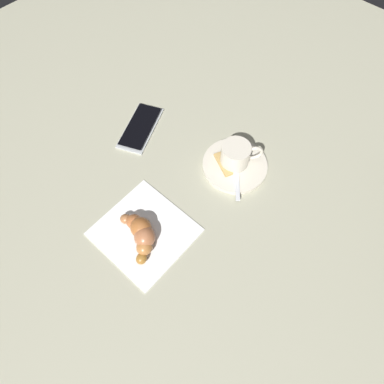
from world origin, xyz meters
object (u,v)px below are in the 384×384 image
at_px(espresso_cup, 237,155).
at_px(cell_phone, 140,127).
at_px(teaspoon, 237,168).
at_px(saucer, 235,165).
at_px(croissant, 141,233).
at_px(napkin, 144,232).
at_px(sugar_packet, 223,164).

height_order(espresso_cup, cell_phone, espresso_cup).
height_order(espresso_cup, teaspoon, espresso_cup).
relative_size(saucer, croissant, 1.29).
xyz_separation_m(espresso_cup, teaspoon, (-0.01, -0.01, -0.02)).
bearing_deg(croissant, napkin, 26.32).
bearing_deg(croissant, espresso_cup, -5.91).
height_order(saucer, espresso_cup, espresso_cup).
xyz_separation_m(saucer, cell_phone, (-0.07, 0.23, -0.00)).
xyz_separation_m(espresso_cup, napkin, (-0.25, 0.03, -0.03)).
height_order(teaspoon, napkin, teaspoon).
height_order(sugar_packet, croissant, croissant).
distance_m(saucer, teaspoon, 0.01).
bearing_deg(sugar_packet, espresso_cup, 84.11).
bearing_deg(teaspoon, sugar_packet, 115.16).
xyz_separation_m(sugar_packet, cell_phone, (-0.05, 0.22, -0.01)).
height_order(teaspoon, croissant, croissant).
relative_size(teaspoon, napkin, 0.57).
bearing_deg(sugar_packet, teaspoon, 50.63).
bearing_deg(cell_phone, croissant, -132.27).
height_order(espresso_cup, croissant, espresso_cup).
bearing_deg(espresso_cup, sugar_packet, 148.64).
relative_size(espresso_cup, sugar_packet, 1.27).
relative_size(napkin, croissant, 1.57).
relative_size(teaspoon, sugar_packet, 1.60).
relative_size(saucer, sugar_packet, 2.29).
height_order(sugar_packet, napkin, sugar_packet).
xyz_separation_m(espresso_cup, croissant, (-0.26, 0.03, -0.02)).
distance_m(teaspoon, napkin, 0.24).
height_order(croissant, cell_phone, croissant).
relative_size(espresso_cup, croissant, 0.72).
distance_m(espresso_cup, cell_phone, 0.24).
xyz_separation_m(saucer, croissant, (-0.25, 0.03, 0.01)).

